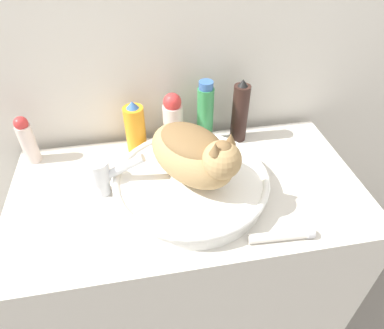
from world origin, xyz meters
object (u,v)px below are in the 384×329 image
deodorant_stick (27,140)px  spray_bottle_trigger (135,128)px  cat (195,153)px  cream_tube (282,236)px  faucet (104,174)px  hairspray_can_black (240,112)px  shampoo_bottle_tall (205,114)px  lotion_bottle_white (173,121)px

deodorant_stick → spray_bottle_trigger: (0.33, 0.00, 0.00)m
cat → deodorant_stick: (-0.47, 0.23, -0.07)m
spray_bottle_trigger → cream_tube: spray_bottle_trigger is taller
faucet → deodorant_stick: deodorant_stick is taller
deodorant_stick → hairspray_can_black: 0.67m
faucet → deodorant_stick: bearing=149.5°
cream_tube → hairspray_can_black: bearing=88.6°
faucet → cream_tube: bearing=-21.0°
spray_bottle_trigger → shampoo_bottle_tall: 0.23m
cat → faucet: (-0.24, 0.05, -0.07)m
lotion_bottle_white → cream_tube: 0.49m
spray_bottle_trigger → hairspray_can_black: size_ratio=0.81×
cat → cream_tube: size_ratio=1.82×
spray_bottle_trigger → lotion_bottle_white: bearing=0.0°
hairspray_can_black → shampoo_bottle_tall: (-0.12, 0.00, 0.01)m
spray_bottle_trigger → hairspray_can_black: bearing=-0.0°
deodorant_stick → shampoo_bottle_tall: size_ratio=0.72×
deodorant_stick → cat: bearing=-26.4°
cat → shampoo_bottle_tall: (0.08, 0.23, -0.04)m
cat → faucet: cat is taller
deodorant_stick → spray_bottle_trigger: bearing=0.0°
lotion_bottle_white → shampoo_bottle_tall: 0.11m
deodorant_stick → lotion_bottle_white: bearing=0.0°
cat → spray_bottle_trigger: cat is taller
hairspray_can_black → cream_tube: size_ratio=1.31×
faucet → lotion_bottle_white: bearing=49.9°
lotion_bottle_white → cream_tube: bearing=-64.2°
lotion_bottle_white → deodorant_stick: (-0.45, -0.00, -0.02)m
hairspray_can_black → cream_tube: (-0.01, -0.43, -0.09)m
shampoo_bottle_tall → cream_tube: size_ratio=1.33×
shampoo_bottle_tall → deodorant_stick: bearing=-180.0°
cat → faucet: bearing=-134.5°
hairspray_can_black → shampoo_bottle_tall: size_ratio=0.99×
faucet → hairspray_can_black: bearing=32.2°
spray_bottle_trigger → faucet: bearing=-116.9°
faucet → shampoo_bottle_tall: (0.32, 0.19, 0.04)m
faucet → deodorant_stick: size_ratio=1.00×
faucet → hairspray_can_black: size_ratio=0.73×
cream_tube → spray_bottle_trigger: bearing=127.4°
hairspray_can_black → cream_tube: 0.44m
lotion_bottle_white → cream_tube: (0.21, -0.43, -0.08)m
cat → shampoo_bottle_tall: size_ratio=1.37×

